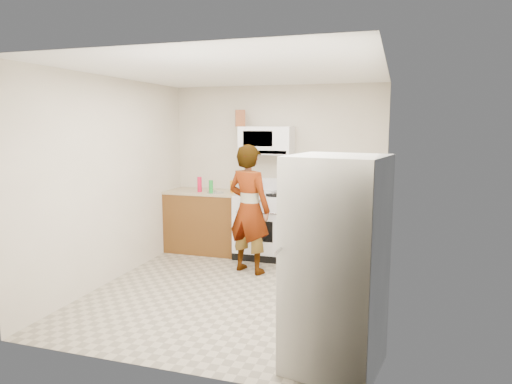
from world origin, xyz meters
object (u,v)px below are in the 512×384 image
at_px(person, 249,209).
at_px(saucepan, 253,186).
at_px(kettle, 325,188).
at_px(fridge, 336,264).
at_px(gas_range, 264,224).
at_px(microwave, 267,140).

distance_m(person, saucepan, 0.96).
bearing_deg(kettle, fridge, -56.96).
bearing_deg(saucepan, fridge, -61.24).
height_order(fridge, saucepan, fridge).
relative_size(kettle, saucepan, 0.86).
bearing_deg(gas_range, person, -88.46).
bearing_deg(person, fridge, 141.40).
distance_m(kettle, saucepan, 1.08).
bearing_deg(gas_range, fridge, -63.28).
xyz_separation_m(gas_range, kettle, (0.86, 0.13, 0.55)).
relative_size(gas_range, person, 0.67).
distance_m(microwave, fridge, 3.37).
xyz_separation_m(gas_range, microwave, (0.00, 0.13, 1.21)).
bearing_deg(fridge, person, 134.35).
bearing_deg(microwave, gas_range, -90.00).
bearing_deg(microwave, saucepan, 170.40).
relative_size(microwave, fridge, 0.45).
xyz_separation_m(microwave, saucepan, (-0.22, 0.04, -0.68)).
distance_m(person, fridge, 2.49).
xyz_separation_m(gas_range, fridge, (1.42, -2.81, 0.36)).
bearing_deg(saucepan, gas_range, -37.05).
height_order(person, saucepan, person).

